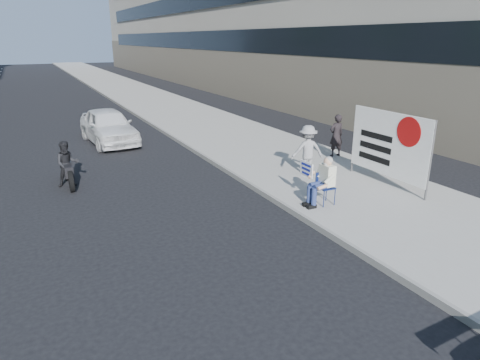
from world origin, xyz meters
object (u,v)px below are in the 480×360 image
jogger (307,150)px  pedestrian_woman (336,135)px  seated_protester (322,179)px  white_sedan_near (108,126)px  motorcycle (68,166)px  protest_banner (389,144)px

jogger → pedestrian_woman: jogger is taller
seated_protester → pedestrian_woman: bearing=47.0°
white_sedan_near → motorcycle: size_ratio=2.16×
pedestrian_woman → white_sedan_near: (-7.05, 6.66, -0.18)m
jogger → white_sedan_near: bearing=-42.7°
white_sedan_near → protest_banner: bearing=-62.1°
pedestrian_woman → white_sedan_near: bearing=-39.9°
seated_protester → motorcycle: seated_protester is taller
pedestrian_woman → protest_banner: size_ratio=0.51×
protest_banner → jogger: bearing=127.9°
jogger → pedestrian_woman: (2.29, 1.39, -0.02)m
pedestrian_woman → motorcycle: (-9.28, 1.35, -0.30)m
white_sedan_near → motorcycle: (-2.22, -5.31, -0.12)m
white_sedan_near → motorcycle: bearing=-116.9°
protest_banner → white_sedan_near: bearing=122.1°
pedestrian_woman → protest_banner: (-0.78, -3.32, 0.47)m
white_sedan_near → seated_protester: bearing=-75.5°
pedestrian_woman → white_sedan_near: size_ratio=0.36×
jogger → motorcycle: 7.51m
seated_protester → motorcycle: size_ratio=0.64×
protest_banner → seated_protester: bearing=-170.6°
seated_protester → motorcycle: 7.71m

